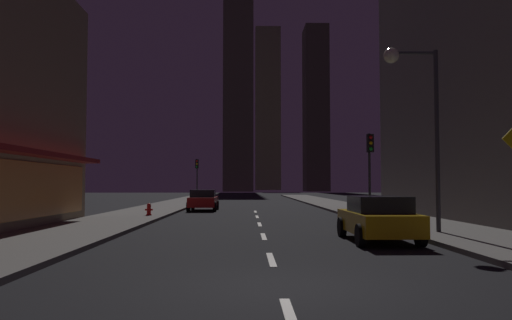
# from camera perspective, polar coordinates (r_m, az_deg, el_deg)

# --- Properties ---
(ground_plane) EXTENTS (78.00, 136.00, 0.10)m
(ground_plane) POSITION_cam_1_polar(r_m,az_deg,el_deg) (40.81, -0.28, -5.48)
(ground_plane) COLOR black
(sidewalk_right) EXTENTS (4.00, 76.00, 0.15)m
(sidewalk_right) POSITION_cam_1_polar(r_m,az_deg,el_deg) (41.50, 9.47, -5.23)
(sidewalk_right) COLOR #605E59
(sidewalk_right) RESTS_ON ground
(sidewalk_left) EXTENTS (4.00, 76.00, 0.15)m
(sidewalk_left) POSITION_cam_1_polar(r_m,az_deg,el_deg) (41.29, -10.08, -5.24)
(sidewalk_left) COLOR #605E59
(sidewalk_left) RESTS_ON ground
(lane_marking_center) EXTENTS (0.16, 28.20, 0.01)m
(lane_marking_center) POSITION_cam_1_polar(r_m,az_deg,el_deg) (19.85, 0.63, -8.10)
(lane_marking_center) COLOR silver
(lane_marking_center) RESTS_ON ground
(skyscraper_distant_tall) EXTENTS (7.75, 7.95, 63.08)m
(skyscraper_distant_tall) POSITION_cam_1_polar(r_m,az_deg,el_deg) (130.46, -2.05, 10.31)
(skyscraper_distant_tall) COLOR brown
(skyscraper_distant_tall) RESTS_ON ground
(skyscraper_distant_mid) EXTENTS (8.28, 8.94, 53.87)m
(skyscraper_distant_mid) POSITION_cam_1_polar(r_m,az_deg,el_deg) (164.98, 1.36, 5.90)
(skyscraper_distant_mid) COLOR #635E4A
(skyscraper_distant_mid) RESTS_ON ground
(skyscraper_distant_short) EXTENTS (6.19, 8.67, 43.89)m
(skyscraper_distant_short) POSITION_cam_1_polar(r_m,az_deg,el_deg) (132.49, 6.96, 5.90)
(skyscraper_distant_short) COLOR #4A4738
(skyscraper_distant_short) RESTS_ON ground
(car_parked_near) EXTENTS (1.98, 4.24, 1.45)m
(car_parked_near) POSITION_cam_1_polar(r_m,az_deg,el_deg) (16.21, 14.00, -6.60)
(car_parked_near) COLOR gold
(car_parked_near) RESTS_ON ground
(car_parked_far) EXTENTS (1.98, 4.24, 1.45)m
(car_parked_far) POSITION_cam_1_polar(r_m,az_deg,el_deg) (34.39, -6.14, -4.64)
(car_parked_far) COLOR #B21919
(car_parked_far) RESTS_ON ground
(fire_hydrant_far_left) EXTENTS (0.42, 0.30, 0.65)m
(fire_hydrant_far_left) POSITION_cam_1_polar(r_m,az_deg,el_deg) (27.36, -12.35, -5.65)
(fire_hydrant_far_left) COLOR red
(fire_hydrant_far_left) RESTS_ON sidewalk_left
(traffic_light_near_right) EXTENTS (0.32, 0.48, 4.20)m
(traffic_light_near_right) POSITION_cam_1_polar(r_m,az_deg,el_deg) (24.81, 13.12, 0.38)
(traffic_light_near_right) COLOR #2D2D2D
(traffic_light_near_right) RESTS_ON sidewalk_right
(traffic_light_far_left) EXTENTS (0.32, 0.48, 4.20)m
(traffic_light_far_left) POSITION_cam_1_polar(r_m,az_deg,el_deg) (48.85, -6.88, -1.23)
(traffic_light_far_left) COLOR #2D2D2D
(traffic_light_far_left) RESTS_ON sidewalk_left
(street_lamp_right) EXTENTS (1.96, 0.56, 6.58)m
(street_lamp_right) POSITION_cam_1_polar(r_m,az_deg,el_deg) (18.57, 17.84, 7.34)
(street_lamp_right) COLOR #38383D
(street_lamp_right) RESTS_ON sidewalk_right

